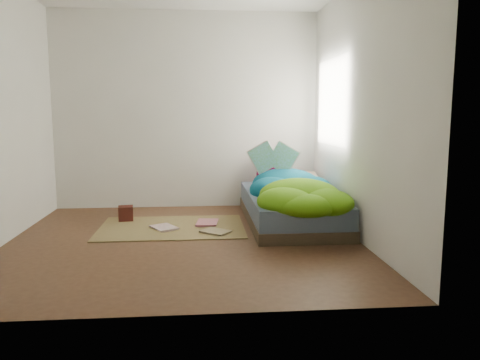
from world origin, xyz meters
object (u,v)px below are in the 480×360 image
(open_book, at_px, (273,150))
(wooden_box, at_px, (126,213))
(pillow_magenta, at_px, (272,169))
(floor_book_a, at_px, (155,229))
(floor_book_b, at_px, (197,223))
(bed, at_px, (290,208))

(open_book, height_order, wooden_box, open_book)
(open_book, bearing_deg, pillow_magenta, 97.51)
(wooden_box, bearing_deg, floor_book_a, -52.96)
(pillow_magenta, relative_size, floor_book_b, 1.24)
(floor_book_a, bearing_deg, floor_book_b, -2.35)
(bed, xyz_separation_m, open_book, (-0.16, 0.29, 0.67))
(open_book, relative_size, floor_book_a, 1.66)
(bed, xyz_separation_m, floor_book_b, (-1.09, -0.06, -0.14))
(wooden_box, distance_m, floor_book_a, 0.64)
(wooden_box, bearing_deg, pillow_magenta, 16.17)
(floor_book_a, xyz_separation_m, floor_book_b, (0.45, 0.24, 0.00))
(pillow_magenta, bearing_deg, bed, -68.25)
(open_book, bearing_deg, wooden_box, -161.88)
(pillow_magenta, distance_m, floor_book_b, 1.38)
(wooden_box, height_order, floor_book_b, wooden_box)
(wooden_box, xyz_separation_m, floor_book_b, (0.84, -0.27, -0.07))
(bed, relative_size, floor_book_b, 6.21)
(open_book, bearing_deg, bed, -45.83)
(pillow_magenta, bearing_deg, floor_book_b, -127.17)
(bed, bearing_deg, pillow_magenta, 97.67)
(bed, height_order, floor_book_a, bed)
(pillow_magenta, relative_size, open_book, 0.79)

